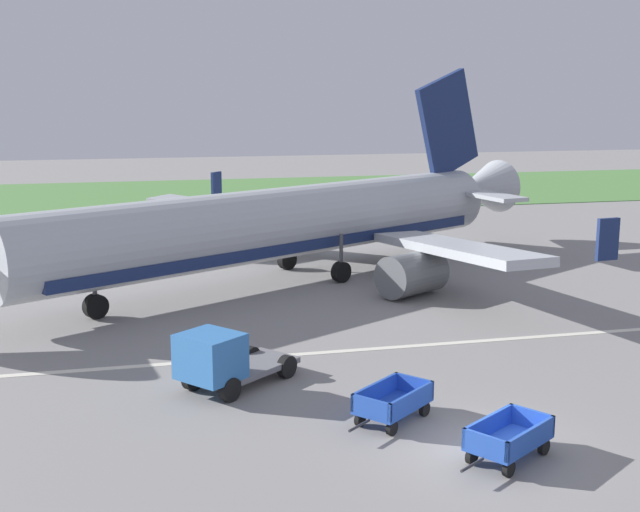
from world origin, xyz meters
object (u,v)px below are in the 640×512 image
(baggage_cart_nearest, at_px, (509,438))
(service_truck_beside_carts, at_px, (221,360))
(baggage_cart_second_in_row, at_px, (393,402))
(airplane, at_px, (293,223))

(baggage_cart_nearest, distance_m, service_truck_beside_carts, 9.95)
(baggage_cart_second_in_row, bearing_deg, airplane, 87.24)
(airplane, relative_size, service_truck_beside_carts, 7.50)
(baggage_cart_second_in_row, relative_size, service_truck_beside_carts, 0.70)
(airplane, xyz_separation_m, service_truck_beside_carts, (-5.72, -16.06, -1.95))
(airplane, distance_m, service_truck_beside_carts, 17.16)
(baggage_cart_second_in_row, bearing_deg, service_truck_beside_carts, 141.62)
(airplane, xyz_separation_m, baggage_cart_second_in_row, (-0.96, -19.83, -2.45))
(baggage_cart_nearest, bearing_deg, service_truck_beside_carts, 134.70)
(baggage_cart_nearest, relative_size, service_truck_beside_carts, 0.73)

